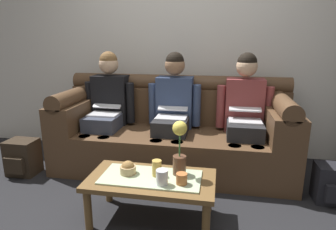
% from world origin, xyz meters
% --- Properties ---
extents(back_wall_patterned, '(6.00, 0.12, 2.90)m').
position_xyz_m(back_wall_patterned, '(0.00, 1.70, 1.45)').
color(back_wall_patterned, silver).
rests_on(back_wall_patterned, ground_plane).
extents(couch, '(2.41, 0.88, 0.96)m').
position_xyz_m(couch, '(0.00, 1.17, 0.37)').
color(couch, '#513823').
rests_on(couch, ground_plane).
extents(person_left, '(0.56, 0.67, 1.22)m').
position_xyz_m(person_left, '(-0.72, 1.17, 0.66)').
color(person_left, '#383D4C').
rests_on(person_left, ground_plane).
extents(person_middle, '(0.56, 0.67, 1.22)m').
position_xyz_m(person_middle, '(0.00, 1.17, 0.66)').
color(person_middle, '#232326').
rests_on(person_middle, ground_plane).
extents(person_right, '(0.56, 0.67, 1.22)m').
position_xyz_m(person_right, '(0.72, 1.17, 0.66)').
color(person_right, '#232326').
rests_on(person_right, ground_plane).
extents(coffee_table, '(0.94, 0.49, 0.36)m').
position_xyz_m(coffee_table, '(0.00, 0.17, 0.31)').
color(coffee_table, brown).
rests_on(coffee_table, ground_plane).
extents(flower_vase, '(0.11, 0.11, 0.41)m').
position_xyz_m(flower_vase, '(0.20, 0.25, 0.57)').
color(flower_vase, brown).
rests_on(flower_vase, coffee_table).
extents(snack_bowl, '(0.12, 0.12, 0.10)m').
position_xyz_m(snack_bowl, '(-0.18, 0.19, 0.40)').
color(snack_bowl, tan).
rests_on(snack_bowl, coffee_table).
extents(cup_near_left, '(0.08, 0.08, 0.08)m').
position_xyz_m(cup_near_left, '(0.24, 0.10, 0.40)').
color(cup_near_left, '#B26633').
rests_on(cup_near_left, coffee_table).
extents(cup_near_right, '(0.08, 0.08, 0.11)m').
position_xyz_m(cup_near_right, '(0.10, 0.07, 0.42)').
color(cup_near_right, silver).
rests_on(cup_near_right, coffee_table).
extents(cup_far_center, '(0.07, 0.07, 0.12)m').
position_xyz_m(cup_far_center, '(0.04, 0.19, 0.42)').
color(cup_far_center, gold).
rests_on(cup_far_center, coffee_table).
extents(backpack_left, '(0.29, 0.28, 0.36)m').
position_xyz_m(backpack_left, '(-1.48, 0.70, 0.18)').
color(backpack_left, '#2D2319').
rests_on(backpack_left, ground_plane).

